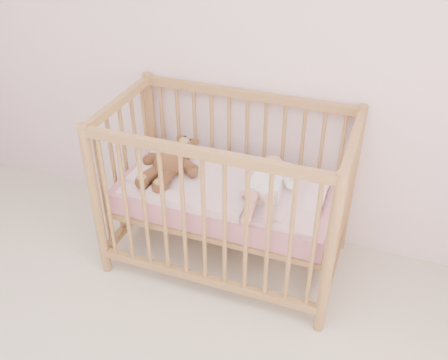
% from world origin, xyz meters
% --- Properties ---
extents(wall_back, '(4.00, 0.02, 2.70)m').
position_xyz_m(wall_back, '(0.00, 2.00, 1.35)').
color(wall_back, white).
rests_on(wall_back, floor).
extents(crib, '(1.36, 0.76, 1.00)m').
position_xyz_m(crib, '(0.18, 1.60, 0.50)').
color(crib, '#B1894B').
rests_on(crib, floor).
extents(mattress, '(1.22, 0.62, 0.13)m').
position_xyz_m(mattress, '(0.18, 1.60, 0.49)').
color(mattress, '#C97D89').
rests_on(mattress, crib).
extents(blanket, '(1.10, 0.58, 0.06)m').
position_xyz_m(blanket, '(0.18, 1.60, 0.56)').
color(blanket, pink).
rests_on(blanket, mattress).
extents(baby, '(0.35, 0.62, 0.14)m').
position_xyz_m(baby, '(0.41, 1.58, 0.64)').
color(baby, white).
rests_on(baby, blanket).
extents(teddy_bear, '(0.42, 0.57, 0.15)m').
position_xyz_m(teddy_bear, '(-0.17, 1.58, 0.65)').
color(teddy_bear, brown).
rests_on(teddy_bear, blanket).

